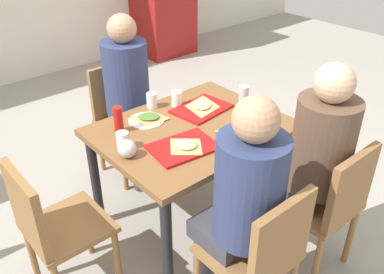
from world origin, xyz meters
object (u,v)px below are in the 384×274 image
object	(u,v)px
paper_plate_center	(146,120)
pizza_slice_d	(241,133)
plastic_cup_b	(240,142)
plastic_cup_d	(177,99)
plastic_cup_c	(123,140)
chair_near_left	(261,253)
chair_far_side	(122,112)
soda_can	(244,95)
person_in_red	(243,197)
pizza_slice_a	(186,145)
person_in_brown_jacket	(315,153)
chair_near_right	(330,202)
tray_red_far	(202,109)
main_table	(192,140)
pizza_slice_c	(149,117)
chair_left_end	(51,225)
plastic_cup_a	(152,100)
foil_bundle	(127,149)
condiment_bottle	(118,119)
paper_plate_near_edge	(240,132)
person_far_side	(130,88)
pizza_slice_b	(202,105)
tray_red_near	(183,147)

from	to	relation	value
paper_plate_center	pizza_slice_d	bearing A→B (deg)	-57.49
plastic_cup_b	plastic_cup_d	bearing A→B (deg)	82.70
pizza_slice_d	plastic_cup_b	xyz separation A→B (m)	(-0.12, -0.11, 0.03)
plastic_cup_b	plastic_cup_c	world-z (taller)	same
chair_near_left	plastic_cup_c	distance (m)	0.94
chair_far_side	soda_can	world-z (taller)	chair_far_side
person_in_red	pizza_slice_a	size ratio (longest dim) A/B	6.58
person_in_brown_jacket	person_in_red	bearing A→B (deg)	180.00
chair_near_right	tray_red_far	distance (m)	0.98
person_in_brown_jacket	plastic_cup_c	distance (m)	1.04
main_table	chair_near_right	world-z (taller)	chair_near_right
person_in_red	plastic_cup_b	distance (m)	0.44
pizza_slice_c	pizza_slice_d	xyz separation A→B (m)	(0.30, -0.50, 0.00)
chair_left_end	person_in_red	bearing A→B (deg)	-45.70
plastic_cup_a	soda_can	size ratio (longest dim) A/B	0.82
person_in_red	soda_can	world-z (taller)	person_in_red
pizza_slice_a	main_table	bearing A→B (deg)	41.55
person_in_brown_jacket	pizza_slice_c	xyz separation A→B (m)	(-0.42, 0.92, -0.01)
plastic_cup_c	foil_bundle	xyz separation A→B (m)	(-0.03, -0.09, 0.00)
plastic_cup_a	soda_can	bearing A→B (deg)	-34.77
pizza_slice_a	pizza_slice_d	size ratio (longest dim) A/B	0.74
chair_near_right	plastic_cup_a	world-z (taller)	chair_near_right
plastic_cup_c	condiment_bottle	world-z (taller)	condiment_bottle
paper_plate_center	condiment_bottle	xyz separation A→B (m)	(-0.20, 0.00, 0.08)
chair_far_side	condiment_bottle	bearing A→B (deg)	-122.00
paper_plate_near_edge	foil_bundle	size ratio (longest dim) A/B	2.20
plastic_cup_d	condiment_bottle	distance (m)	0.48
chair_far_side	plastic_cup_b	world-z (taller)	chair_far_side
pizza_slice_a	condiment_bottle	distance (m)	0.45
main_table	person_in_red	bearing A→B (deg)	-112.32
main_table	plastic_cup_c	size ratio (longest dim) A/B	11.14
plastic_cup_a	chair_near_right	bearing A→B (deg)	-75.55
foil_bundle	person_in_red	bearing A→B (deg)	-73.47
chair_far_side	plastic_cup_a	world-z (taller)	chair_far_side
plastic_cup_d	person_far_side	bearing A→B (deg)	105.72
pizza_slice_d	chair_near_left	bearing A→B (deg)	-127.56
pizza_slice_a	plastic_cup_b	world-z (taller)	plastic_cup_b
plastic_cup_a	soda_can	distance (m)	0.61
chair_near_left	pizza_slice_b	xyz separation A→B (m)	(0.49, 0.96, 0.25)
plastic_cup_c	soda_can	distance (m)	0.92
pizza_slice_a	pizza_slice_b	bearing A→B (deg)	37.68
chair_near_left	pizza_slice_a	xyz separation A→B (m)	(0.09, 0.65, 0.25)
person_in_brown_jacket	plastic_cup_a	size ratio (longest dim) A/B	12.64
pizza_slice_a	soda_can	bearing A→B (deg)	15.92
tray_red_near	pizza_slice_c	xyz separation A→B (m)	(0.05, 0.40, 0.01)
chair_near_left	person_far_side	size ratio (longest dim) A/B	0.68
person_far_side	chair_near_left	bearing A→B (deg)	-100.54
chair_near_right	person_far_side	size ratio (longest dim) A/B	0.68
chair_near_right	pizza_slice_c	size ratio (longest dim) A/B	3.49
chair_near_left	plastic_cup_d	world-z (taller)	chair_near_left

